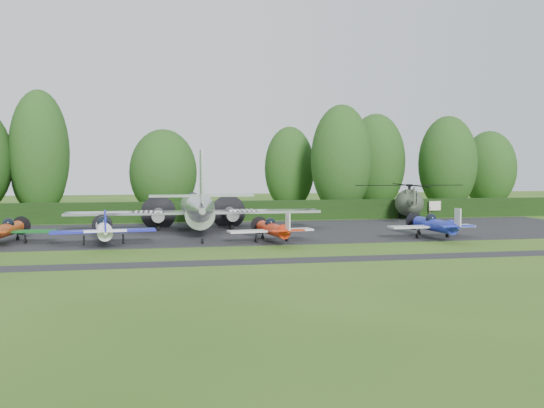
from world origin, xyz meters
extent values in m
plane|color=#294E16|center=(0.00, 0.00, 0.00)|extent=(160.00, 160.00, 0.00)
cube|color=black|center=(0.00, 10.00, 0.00)|extent=(70.00, 18.00, 0.01)
cube|color=black|center=(0.00, -6.00, 0.00)|extent=(70.00, 2.00, 0.00)
cube|color=black|center=(0.00, 21.00, 0.00)|extent=(90.00, 1.60, 2.00)
cylinder|color=silver|center=(-1.33, 11.05, 1.90)|extent=(2.30, 11.98, 2.30)
cone|color=silver|center=(-1.33, 17.76, 1.90)|extent=(2.30, 1.50, 2.30)
cone|color=silver|center=(-1.33, 3.86, 2.40)|extent=(2.30, 3.00, 2.30)
sphere|color=black|center=(-1.33, 16.80, 2.40)|extent=(1.50, 1.50, 1.50)
cube|color=silver|center=(-1.33, 12.05, 1.60)|extent=(21.97, 2.40, 0.22)
cube|color=white|center=(-5.32, 12.05, 1.72)|extent=(2.60, 2.50, 0.05)
cube|color=white|center=(2.67, 12.05, 1.72)|extent=(2.60, 2.50, 0.05)
cylinder|color=silver|center=(-4.52, 12.65, 1.35)|extent=(1.10, 3.20, 1.10)
cylinder|color=silver|center=(1.87, 12.65, 1.35)|extent=(1.10, 3.20, 1.10)
cylinder|color=black|center=(-4.52, 14.89, 1.35)|extent=(3.20, 0.03, 3.20)
cylinder|color=black|center=(1.87, 14.89, 1.35)|extent=(3.20, 0.03, 3.20)
cube|color=silver|center=(-1.33, 3.06, 3.50)|extent=(7.49, 1.40, 0.14)
cube|color=silver|center=(-1.33, 2.76, 4.89)|extent=(0.18, 2.20, 3.79)
cylinder|color=black|center=(-4.52, 12.25, 0.25)|extent=(0.25, 0.90, 0.90)
cylinder|color=black|center=(1.87, 12.25, 0.25)|extent=(0.25, 0.90, 0.90)
cylinder|color=black|center=(-1.33, 2.66, 0.18)|extent=(0.18, 0.44, 0.44)
cylinder|color=#A6380F|center=(-15.26, 4.93, 1.06)|extent=(0.92, 5.28, 0.92)
sphere|color=black|center=(-15.26, 5.51, 1.49)|extent=(0.81, 0.81, 0.81)
cube|color=#0D5A1C|center=(-15.26, 5.41, 0.91)|extent=(6.72, 1.25, 0.13)
cylinder|color=black|center=(-15.26, 8.34, 1.06)|extent=(1.44, 0.02, 1.44)
cylinder|color=black|center=(-14.01, 5.22, 0.17)|extent=(0.13, 0.42, 0.42)
cylinder|color=black|center=(-15.26, 7.43, 0.15)|extent=(0.12, 0.38, 0.38)
cylinder|color=white|center=(-8.34, 3.17, 1.15)|extent=(1.00, 5.74, 1.00)
sphere|color=black|center=(-8.34, 3.80, 1.62)|extent=(0.88, 0.88, 0.88)
cube|color=#1B1EA7|center=(-8.34, 3.69, 0.99)|extent=(7.30, 1.36, 0.15)
cube|color=white|center=(-8.34, -0.27, 1.41)|extent=(2.71, 0.73, 0.10)
cube|color=#1B1EA7|center=(-8.34, -0.38, 2.09)|extent=(0.10, 0.83, 1.36)
cylinder|color=black|center=(-8.34, 6.87, 1.15)|extent=(1.56, 0.02, 1.56)
cylinder|color=black|center=(-9.69, 3.48, 0.19)|extent=(0.15, 0.46, 0.46)
cylinder|color=black|center=(-6.98, 3.48, 0.19)|extent=(0.15, 0.46, 0.46)
cylinder|color=black|center=(-8.34, 5.88, 0.17)|extent=(0.13, 0.42, 0.42)
cylinder|color=red|center=(3.70, 2.35, 1.01)|extent=(0.88, 5.05, 0.88)
sphere|color=black|center=(3.70, 2.90, 1.42)|extent=(0.77, 0.77, 0.77)
cube|color=silver|center=(3.70, 2.81, 0.87)|extent=(6.43, 1.19, 0.13)
cube|color=red|center=(3.70, -0.68, 1.24)|extent=(2.39, 0.64, 0.09)
cube|color=silver|center=(3.70, -0.77, 1.84)|extent=(0.09, 0.74, 1.19)
cylinder|color=black|center=(3.70, 5.61, 1.01)|extent=(1.38, 0.02, 1.38)
cylinder|color=black|center=(2.50, 2.63, 0.17)|extent=(0.13, 0.40, 0.40)
cylinder|color=black|center=(4.89, 2.63, 0.17)|extent=(0.13, 0.40, 0.40)
cylinder|color=black|center=(3.70, 4.74, 0.15)|extent=(0.11, 0.37, 0.37)
cylinder|color=#1C28A8|center=(16.39, 2.30, 1.09)|extent=(0.95, 5.43, 0.95)
sphere|color=black|center=(16.39, 2.89, 1.53)|extent=(0.83, 0.83, 0.83)
cube|color=#B5B8BC|center=(16.39, 2.79, 0.94)|extent=(6.91, 1.28, 0.14)
cube|color=#1C28A8|center=(16.39, -0.96, 1.33)|extent=(2.56, 0.69, 0.10)
cube|color=#B5B8BC|center=(16.39, -1.05, 1.97)|extent=(0.10, 0.79, 1.28)
cylinder|color=black|center=(16.39, 5.80, 1.09)|extent=(1.48, 0.02, 1.48)
cylinder|color=black|center=(15.11, 2.60, 0.18)|extent=(0.14, 0.43, 0.43)
cylinder|color=black|center=(17.68, 2.60, 0.18)|extent=(0.14, 0.43, 0.43)
cylinder|color=black|center=(16.39, 4.86, 0.16)|extent=(0.12, 0.39, 0.39)
ellipsoid|color=#333C2E|center=(21.54, 18.85, 1.73)|extent=(2.99, 5.49, 2.87)
cylinder|color=#333C2E|center=(21.54, 14.53, 2.01)|extent=(0.67, 5.75, 0.67)
cube|color=#333C2E|center=(21.54, 11.56, 2.88)|extent=(0.12, 0.86, 1.53)
cylinder|color=black|center=(21.54, 18.85, 3.16)|extent=(0.29, 0.29, 0.77)
cylinder|color=black|center=(21.54, 18.85, 3.60)|extent=(0.67, 0.67, 0.24)
cylinder|color=black|center=(21.54, 18.85, 3.60)|extent=(11.51, 11.51, 0.06)
cube|color=#333C2E|center=(21.54, 18.08, 2.83)|extent=(0.86, 1.92, 0.67)
ellipsoid|color=black|center=(21.54, 20.38, 1.82)|extent=(1.82, 1.82, 1.64)
cylinder|color=black|center=(20.58, 19.61, 0.29)|extent=(0.17, 0.54, 0.54)
cylinder|color=black|center=(22.49, 19.61, 0.29)|extent=(0.17, 0.54, 0.54)
cylinder|color=black|center=(21.54, 15.78, 0.24)|extent=(0.15, 0.46, 0.46)
cylinder|color=#3F3326|center=(24.34, 20.26, 0.61)|extent=(0.12, 0.12, 1.21)
cylinder|color=#3F3326|center=(27.37, 20.26, 0.61)|extent=(0.12, 0.12, 1.21)
cube|color=beige|center=(25.86, 20.26, 1.31)|extent=(3.23, 0.08, 1.01)
cylinder|color=black|center=(40.15, 34.93, 1.70)|extent=(0.70, 0.70, 3.40)
ellipsoid|color=#1E3E13|center=(40.15, 34.93, 5.19)|extent=(7.28, 7.28, 10.39)
cylinder|color=black|center=(31.41, 29.82, 1.94)|extent=(0.70, 0.70, 3.89)
ellipsoid|color=#1E3E13|center=(31.41, 29.82, 5.94)|extent=(7.24, 7.24, 11.89)
cylinder|color=black|center=(-3.83, 28.73, 1.60)|extent=(0.70, 0.70, 3.20)
ellipsoid|color=#1E3E13|center=(-3.83, 28.73, 4.89)|extent=(7.55, 7.55, 9.77)
cylinder|color=black|center=(23.17, 33.28, 2.02)|extent=(0.70, 0.70, 4.03)
ellipsoid|color=#1E3E13|center=(23.17, 33.28, 6.16)|extent=(7.61, 7.61, 12.32)
cylinder|color=black|center=(16.53, 26.81, 2.08)|extent=(0.70, 0.70, 4.17)
ellipsoid|color=#1E3E13|center=(16.53, 26.81, 6.37)|extent=(7.08, 7.08, 12.74)
cylinder|color=black|center=(-18.14, 34.09, 1.38)|extent=(0.70, 0.70, 2.75)
ellipsoid|color=#1E3E13|center=(-18.14, 34.09, 4.20)|extent=(6.09, 6.09, 8.41)
cylinder|color=black|center=(12.03, 34.29, 1.73)|extent=(0.70, 0.70, 3.47)
ellipsoid|color=#1E3E13|center=(12.03, 34.29, 5.30)|extent=(6.32, 6.32, 10.60)
cylinder|color=black|center=(-17.61, 31.73, 2.33)|extent=(0.70, 0.70, 4.67)
ellipsoid|color=#1E3E13|center=(-17.61, 31.73, 7.13)|extent=(6.62, 6.62, 14.26)
camera|label=1|loc=(-4.67, -40.90, 5.67)|focal=40.00mm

